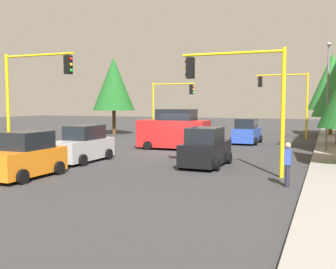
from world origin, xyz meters
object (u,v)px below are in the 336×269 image
(street_lamp_curbside, at_px, (328,85))
(car_silver, at_px, (83,145))
(traffic_signal_far_left, at_px, (287,92))
(tree_opposite_side, at_px, (114,84))
(delivery_van_red, at_px, (174,131))
(car_black, at_px, (206,149))
(traffic_signal_far_right, at_px, (170,98))
(traffic_signal_near_left, at_px, (240,86))
(tree_roadside_far, at_px, (332,81))
(pedestrian_crossing, at_px, (288,163))
(car_orange, at_px, (25,157))
(traffic_signal_near_right, at_px, (32,85))
(car_blue, at_px, (247,132))

(street_lamp_curbside, height_order, car_silver, street_lamp_curbside)
(traffic_signal_far_left, height_order, street_lamp_curbside, street_lamp_curbside)
(tree_opposite_side, height_order, delivery_van_red, tree_opposite_side)
(traffic_signal_far_left, bearing_deg, car_black, -6.67)
(traffic_signal_far_left, bearing_deg, traffic_signal_far_right, -90.00)
(traffic_signal_far_right, xyz_separation_m, traffic_signal_near_left, (20.00, 11.30, 0.17))
(tree_roadside_far, bearing_deg, street_lamp_curbside, -1.19)
(delivery_van_red, xyz_separation_m, pedestrian_crossing, (9.77, 8.46, -0.37))
(traffic_signal_far_right, bearing_deg, tree_roadside_far, 104.81)
(street_lamp_curbside, xyz_separation_m, car_silver, (8.84, -12.24, -3.45))
(traffic_signal_far_right, xyz_separation_m, tree_opposite_side, (2.00, -5.37, 1.36))
(tree_opposite_side, bearing_deg, delivery_van_red, 46.24)
(delivery_van_red, xyz_separation_m, car_silver, (7.23, -2.48, -0.39))
(car_silver, relative_size, car_black, 1.06)
(street_lamp_curbside, bearing_deg, car_orange, -41.05)
(street_lamp_curbside, height_order, car_black, street_lamp_curbside)
(car_silver, bearing_deg, delivery_van_red, 161.04)
(traffic_signal_near_left, bearing_deg, car_black, -130.04)
(traffic_signal_near_left, xyz_separation_m, traffic_signal_far_left, (-20.00, 0.06, 0.24))
(traffic_signal_far_right, distance_m, traffic_signal_far_left, 11.37)
(car_black, relative_size, pedestrian_crossing, 2.29)
(traffic_signal_far_right, distance_m, tree_opposite_side, 5.89)
(tree_roadside_far, bearing_deg, traffic_signal_near_left, -9.06)
(traffic_signal_near_right, bearing_deg, traffic_signal_far_right, 179.71)
(traffic_signal_near_left, xyz_separation_m, street_lamp_curbside, (-9.61, 3.53, 0.43))
(delivery_van_red, distance_m, car_blue, 6.99)
(street_lamp_curbside, relative_size, delivery_van_red, 1.46)
(traffic_signal_near_left, height_order, delivery_van_red, traffic_signal_near_left)
(traffic_signal_far_right, bearing_deg, car_blue, 55.30)
(traffic_signal_far_left, bearing_deg, tree_roadside_far, 136.68)
(delivery_van_red, bearing_deg, pedestrian_crossing, 40.88)
(traffic_signal_near_right, height_order, traffic_signal_far_left, traffic_signal_near_right)
(car_silver, distance_m, car_orange, 4.86)
(street_lamp_curbside, height_order, car_orange, street_lamp_curbside)
(traffic_signal_far_left, bearing_deg, car_silver, -24.51)
(car_silver, bearing_deg, car_blue, 153.79)
(street_lamp_curbside, height_order, delivery_van_red, street_lamp_curbside)
(tree_roadside_far, bearing_deg, traffic_signal_far_right, -75.19)
(tree_roadside_far, bearing_deg, tree_opposite_side, -73.69)
(traffic_signal_far_right, bearing_deg, traffic_signal_near_left, 29.47)
(car_blue, bearing_deg, delivery_van_red, -34.16)
(tree_opposite_side, height_order, car_black, tree_opposite_side)
(delivery_van_red, relative_size, car_silver, 1.17)
(street_lamp_curbside, distance_m, car_silver, 15.49)
(tree_opposite_side, height_order, pedestrian_crossing, tree_opposite_side)
(traffic_signal_near_left, relative_size, car_orange, 1.49)
(tree_roadside_far, xyz_separation_m, car_blue, (10.23, -6.14, -4.37))
(traffic_signal_far_left, bearing_deg, pedestrian_crossing, 5.70)
(tree_opposite_side, relative_size, pedestrian_crossing, 4.57)
(traffic_signal_near_right, distance_m, car_blue, 16.83)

